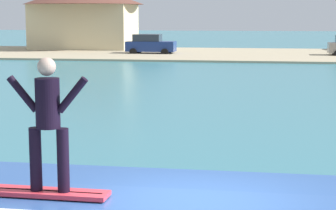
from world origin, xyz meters
name	(u,v)px	position (x,y,z in m)	size (l,w,h in m)	color
surfboard	(45,193)	(-2.01, -0.32, 1.23)	(1.75, 0.41, 0.06)	#D8333F
surfer	(48,117)	(-1.92, -0.34, 2.25)	(1.10, 0.32, 1.78)	black
shoreline_bank	(257,54)	(0.00, 46.70, 0.08)	(120.00, 17.74, 0.16)	tan
car_near_shore	(150,44)	(-9.52, 45.69, 0.95)	(4.36, 2.29, 1.86)	navy
house_with_chimney	(84,10)	(-17.65, 52.28, 4.06)	(12.23, 12.23, 7.11)	beige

